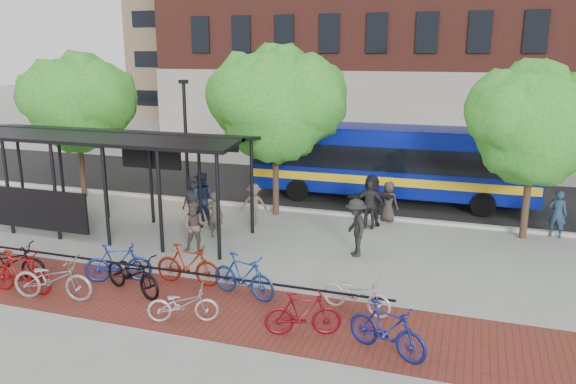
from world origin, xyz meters
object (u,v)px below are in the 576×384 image
(lamp_post_left, at_px, (186,139))
(pedestrian_6, at_px, (388,202))
(bike_2, at_px, (53,279))
(pedestrian_4, at_px, (369,204))
(bike_0, at_px, (10,262))
(bike_11, at_px, (387,329))
(bike_9, at_px, (303,313))
(pedestrian_3, at_px, (254,204))
(bike_7, at_px, (243,276))
(pedestrian_7, at_px, (557,214))
(pedestrian_2, at_px, (201,198))
(pedestrian_0, at_px, (195,200))
(pedestrian_8, at_px, (195,227))
(bike_5, at_px, (188,264))
(tree_a, at_px, (78,99))
(bike_1, at_px, (20,272))
(bus_shelter, at_px, (99,147))
(pedestrian_1, at_px, (215,215))
(tree_b, at_px, (278,100))
(bike_4, at_px, (132,273))
(pedestrian_5, at_px, (371,200))
(bus, at_px, (392,159))
(bike_6, at_px, (183,304))
(bike_10, at_px, (356,294))
(tree_c, at_px, (538,120))

(lamp_post_left, xyz_separation_m, pedestrian_6, (8.30, 0.20, -1.98))
(bike_2, relative_size, pedestrian_4, 1.22)
(bike_0, relative_size, bike_11, 1.09)
(bike_9, relative_size, pedestrian_3, 1.12)
(bike_7, relative_size, pedestrian_7, 1.17)
(pedestrian_2, height_order, pedestrian_4, pedestrian_2)
(pedestrian_0, distance_m, pedestrian_8, 3.00)
(pedestrian_6, bearing_deg, pedestrian_3, 43.09)
(bike_5, bearing_deg, tree_a, 49.70)
(lamp_post_left, distance_m, bike_1, 9.60)
(pedestrian_0, bearing_deg, bike_5, -69.98)
(bus_shelter, height_order, pedestrian_0, bus_shelter)
(pedestrian_6, height_order, pedestrian_7, pedestrian_7)
(bike_7, distance_m, pedestrian_1, 4.96)
(tree_b, xyz_separation_m, bike_0, (-4.92, -8.53, -3.92))
(tree_a, height_order, tree_b, tree_b)
(tree_b, bearing_deg, bike_4, -98.27)
(pedestrian_5, bearing_deg, bike_11, 83.56)
(bike_7, distance_m, pedestrian_8, 3.81)
(bike_2, relative_size, pedestrian_6, 1.41)
(pedestrian_0, relative_size, pedestrian_4, 1.03)
(bus, relative_size, pedestrian_1, 7.16)
(pedestrian_8, bearing_deg, pedestrian_2, 91.61)
(tree_a, relative_size, bike_1, 3.20)
(bike_11, height_order, pedestrian_5, pedestrian_5)
(bike_7, xyz_separation_m, pedestrian_6, (2.54, 7.92, 0.18))
(tree_a, height_order, pedestrian_3, tree_a)
(pedestrian_1, bearing_deg, bike_6, 112.76)
(bike_10, bearing_deg, pedestrian_4, 21.87)
(pedestrian_3, xyz_separation_m, pedestrian_8, (-0.68, -3.29, 0.06))
(pedestrian_8, bearing_deg, bus_shelter, 144.47)
(bike_9, bearing_deg, tree_c, -50.10)
(bike_6, bearing_deg, bike_7, -46.15)
(lamp_post_left, xyz_separation_m, bike_1, (0.08, -9.35, -2.17))
(bike_9, bearing_deg, pedestrian_8, 30.22)
(bike_5, height_order, pedestrian_8, pedestrian_8)
(bike_6, height_order, pedestrian_2, pedestrian_2)
(pedestrian_3, distance_m, pedestrian_7, 10.58)
(lamp_post_left, distance_m, pedestrian_1, 5.07)
(tree_b, height_order, bike_4, tree_b)
(pedestrian_7, xyz_separation_m, pedestrian_8, (-11.06, -5.30, 0.01))
(lamp_post_left, height_order, pedestrian_4, lamp_post_left)
(tree_a, bearing_deg, pedestrian_8, -31.49)
(bike_6, bearing_deg, pedestrian_8, 3.28)
(tree_a, xyz_separation_m, bike_7, (10.67, -7.47, -3.66))
(bike_11, relative_size, pedestrian_8, 1.14)
(bike_0, bearing_deg, tree_c, -71.18)
(bike_1, relative_size, pedestrian_1, 1.18)
(bike_9, bearing_deg, pedestrian_5, -19.34)
(lamp_post_left, height_order, bike_0, lamp_post_left)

